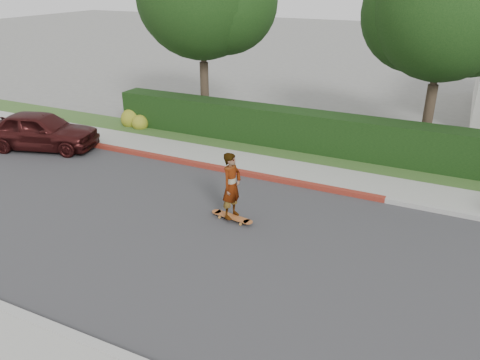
{
  "coord_description": "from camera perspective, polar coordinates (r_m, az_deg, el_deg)",
  "views": [
    {
      "loc": [
        2.48,
        -8.71,
        6.12
      ],
      "look_at": [
        -2.52,
        1.67,
        1.0
      ],
      "focal_mm": 35.0,
      "sensor_mm": 36.0,
      "label": 1
    }
  ],
  "objects": [
    {
      "name": "hedge",
      "position": [
        17.67,
        6.45,
        6.11
      ],
      "size": [
        15.0,
        1.0,
        1.5
      ],
      "primitive_type": "cube",
      "color": "black",
      "rests_on": "ground"
    },
    {
      "name": "curb_far",
      "position": [
        14.38,
        13.39,
        -1.6
      ],
      "size": [
        60.0,
        0.2,
        0.15
      ],
      "primitive_type": "cube",
      "color": "#9E9E99",
      "rests_on": "ground"
    },
    {
      "name": "car_maroon",
      "position": [
        19.1,
        -23.12,
        5.58
      ],
      "size": [
        4.53,
        2.84,
        1.44
      ],
      "primitive_type": "imported",
      "rotation": [
        0.0,
        0.0,
        1.86
      ],
      "color": "#3B1312",
      "rests_on": "ground"
    },
    {
      "name": "skateboarder",
      "position": [
        12.19,
        -1.02,
        -0.7
      ],
      "size": [
        0.52,
        0.72,
        1.81
      ],
      "primitive_type": "imported",
      "rotation": [
        0.0,
        0.0,
        1.43
      ],
      "color": "white",
      "rests_on": "skateboard"
    },
    {
      "name": "planting_strip",
      "position": [
        16.66,
        15.38,
        1.69
      ],
      "size": [
        60.0,
        1.6,
        0.1
      ],
      "primitive_type": "cube",
      "color": "#2D4C1E",
      "rests_on": "ground"
    },
    {
      "name": "skateboard",
      "position": [
        12.6,
        -0.99,
        -4.52
      ],
      "size": [
        1.31,
        0.43,
        0.12
      ],
      "rotation": [
        0.0,
        0.0,
        -0.14
      ],
      "color": "#C17D35",
      "rests_on": "ground"
    },
    {
      "name": "tree_center",
      "position": [
        17.97,
        23.76,
        18.2
      ],
      "size": [
        5.66,
        4.84,
        7.44
      ],
      "color": "#33261C",
      "rests_on": "ground"
    },
    {
      "name": "curb_red_section",
      "position": [
        16.02,
        -4.21,
        1.73
      ],
      "size": [
        12.0,
        0.21,
        0.15
      ],
      "primitive_type": "cube",
      "color": "maroon",
      "rests_on": "ground"
    },
    {
      "name": "sidewalk_far",
      "position": [
        15.2,
        14.17,
        -0.32
      ],
      "size": [
        60.0,
        1.6,
        0.12
      ],
      "primitive_type": "cube",
      "color": "gray",
      "rests_on": "ground"
    },
    {
      "name": "road",
      "position": [
        10.93,
        8.28,
        -10.36
      ],
      "size": [
        60.0,
        8.0,
        0.01
      ],
      "primitive_type": "cube",
      "color": "#2D2D30",
      "rests_on": "ground"
    },
    {
      "name": "ground",
      "position": [
        10.93,
        8.28,
        -10.38
      ],
      "size": [
        120.0,
        120.0,
        0.0
      ],
      "primitive_type": "plane",
      "color": "slate",
      "rests_on": "ground"
    },
    {
      "name": "flowering_shrub",
      "position": [
        20.69,
        -12.78,
        7.12
      ],
      "size": [
        1.4,
        1.0,
        0.9
      ],
      "color": "#2D4C19",
      "rests_on": "ground"
    }
  ]
}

